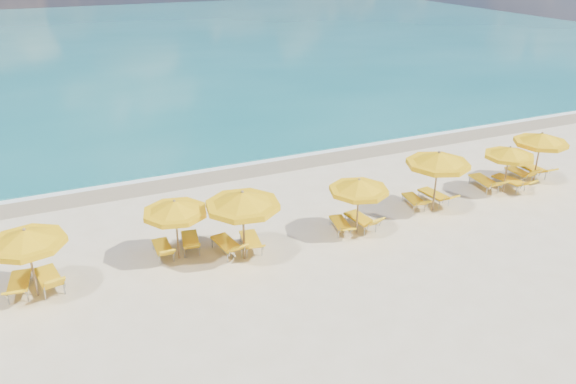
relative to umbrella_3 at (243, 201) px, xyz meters
name	(u,v)px	position (x,y,z in m)	size (l,w,h in m)	color
ground_plane	(305,237)	(2.56, 0.55, -2.18)	(120.00, 120.00, 0.00)	beige
ocean	(112,43)	(2.56, 48.55, -2.18)	(120.00, 80.00, 0.30)	#126469
wet_sand_band	(238,169)	(2.56, 7.95, -2.18)	(120.00, 2.60, 0.01)	tan
foam_line	(232,164)	(2.56, 8.75, -2.18)	(120.00, 1.20, 0.03)	white
whitecap_near	(85,129)	(-3.44, 17.55, -2.18)	(14.00, 0.36, 0.05)	white
whitecap_far	(263,82)	(10.56, 24.55, -2.18)	(18.00, 0.30, 0.05)	white
umbrella_1	(26,239)	(-6.57, 0.53, -0.19)	(2.65, 2.65, 2.34)	#9C7B4E
umbrella_2	(175,209)	(-2.04, 0.95, -0.29)	(2.50, 2.50, 2.22)	#9C7B4E
umbrella_3	(243,201)	(0.00, 0.00, 0.00)	(3.03, 3.03, 2.56)	#9C7B4E
umbrella_4	(359,187)	(4.44, 0.01, -0.29)	(2.38, 2.38, 2.22)	#9C7B4E
umbrella_5	(438,160)	(8.28, 0.45, -0.01)	(2.56, 2.56, 2.55)	#9C7B4E
umbrella_6	(509,153)	(12.20, 0.66, -0.37)	(2.75, 2.75, 2.12)	#9C7B4E
umbrella_7	(541,139)	(14.31, 1.00, -0.17)	(2.72, 2.72, 2.36)	#9C7B4E
lounger_1_left	(20,287)	(-7.04, 0.88, -1.96)	(0.81, 1.89, 0.77)	#A5A8AD
lounger_1_right	(50,282)	(-6.18, 0.78, -1.95)	(0.94, 1.93, 0.90)	#A5A8AD
lounger_2_left	(163,251)	(-2.51, 1.28, -1.98)	(0.59, 1.65, 0.75)	#A5A8AD
lounger_2_right	(191,244)	(-1.52, 1.37, -1.97)	(0.88, 1.82, 0.77)	#A5A8AD
lounger_3_left	(227,248)	(-0.42, 0.58, -1.96)	(0.86, 1.88, 0.82)	#A5A8AD
lounger_3_right	(251,244)	(0.43, 0.49, -1.97)	(0.85, 1.87, 0.74)	#A5A8AD
lounger_4_left	(340,226)	(3.98, 0.40, -1.99)	(0.82, 1.72, 0.61)	#A5A8AD
lounger_4_right	(361,223)	(4.81, 0.29, -1.96)	(0.81, 1.84, 0.85)	#A5A8AD
lounger_5_left	(414,203)	(7.74, 1.01, -1.98)	(0.82, 1.72, 0.71)	#A5A8AD
lounger_5_right	(434,198)	(8.77, 1.00, -1.96)	(0.81, 1.89, 0.73)	#A5A8AD
lounger_6_left	(484,184)	(11.65, 1.25, -1.95)	(0.85, 2.00, 0.83)	#A5A8AD
lounger_6_right	(510,184)	(12.72, 0.85, -1.95)	(0.92, 1.99, 0.76)	#A5A8AD
lounger_7_left	(519,175)	(13.89, 1.45, -1.97)	(0.66, 1.68, 0.82)	#A5A8AD
lounger_7_right	(530,171)	(14.68, 1.57, -1.94)	(0.70, 2.07, 0.80)	#A5A8AD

